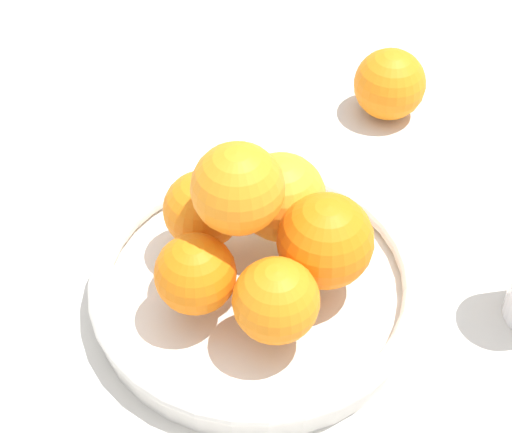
{
  "coord_description": "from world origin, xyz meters",
  "views": [
    {
      "loc": [
        0.36,
        0.31,
        0.58
      ],
      "look_at": [
        0.0,
        0.0,
        0.1
      ],
      "focal_mm": 60.0,
      "sensor_mm": 36.0,
      "label": 1
    }
  ],
  "objects": [
    {
      "name": "stray_orange",
      "position": [
        -0.29,
        -0.07,
        0.04
      ],
      "size": [
        0.08,
        0.08,
        0.08
      ],
      "primitive_type": "sphere",
      "color": "orange",
      "rests_on": "ground_plane"
    },
    {
      "name": "orange_pile",
      "position": [
        -0.0,
        0.0,
        0.08
      ],
      "size": [
        0.18,
        0.18,
        0.13
      ],
      "color": "orange",
      "rests_on": "fruit_bowl"
    },
    {
      "name": "fruit_bowl",
      "position": [
        0.0,
        0.0,
        0.02
      ],
      "size": [
        0.29,
        0.29,
        0.04
      ],
      "color": "silver",
      "rests_on": "ground_plane"
    },
    {
      "name": "ground_plane",
      "position": [
        0.0,
        0.0,
        0.0
      ],
      "size": [
        4.0,
        4.0,
        0.0
      ],
      "primitive_type": "plane",
      "color": "beige"
    }
  ]
}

